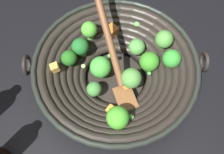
% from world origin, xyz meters
% --- Properties ---
extents(ground_plane, '(4.00, 4.00, 0.00)m').
position_xyz_m(ground_plane, '(0.00, 0.00, 0.00)').
color(ground_plane, black).
extents(wok, '(0.43, 0.44, 0.21)m').
position_xyz_m(wok, '(-0.00, 0.00, 0.06)').
color(wok, black).
rests_on(wok, ground).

